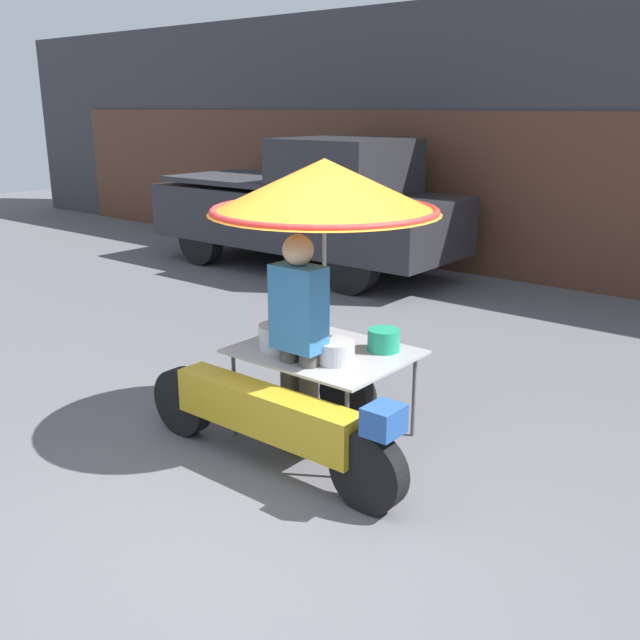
% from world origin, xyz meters
% --- Properties ---
extents(ground_plane, '(36.00, 36.00, 0.00)m').
position_xyz_m(ground_plane, '(0.00, 0.00, 0.00)').
color(ground_plane, '#56565B').
extents(vendor_motorcycle_cart, '(2.29, 1.66, 2.11)m').
position_xyz_m(vendor_motorcycle_cart, '(-0.52, 1.14, 1.60)').
color(vendor_motorcycle_cart, black).
rests_on(vendor_motorcycle_cart, ground).
extents(vendor_person, '(0.38, 0.22, 1.63)m').
position_xyz_m(vendor_person, '(-0.50, 0.89, 0.91)').
color(vendor_person, '#4C473D').
rests_on(vendor_person, ground).
extents(pickup_truck, '(5.02, 1.82, 2.02)m').
position_xyz_m(pickup_truck, '(-4.37, 5.65, 0.98)').
color(pickup_truck, black).
rests_on(pickup_truck, ground).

